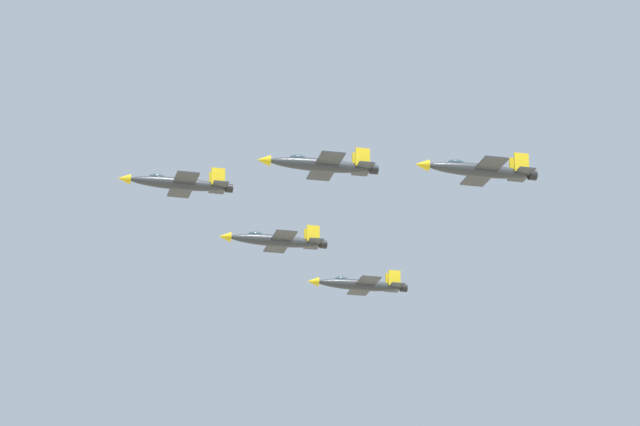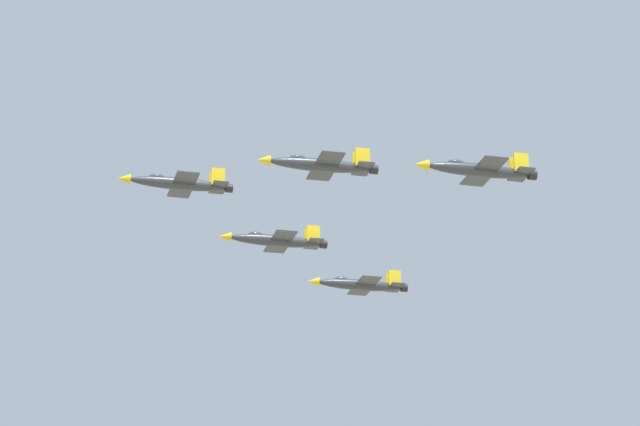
% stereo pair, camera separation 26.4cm
% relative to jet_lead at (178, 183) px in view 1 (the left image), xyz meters
% --- Properties ---
extents(jet_lead, '(9.62, 15.14, 3.22)m').
position_rel_jet_lead_xyz_m(jet_lead, '(0.00, 0.00, 0.00)').
color(jet_lead, '#2D3338').
extents(jet_left_wingman, '(9.81, 15.35, 3.28)m').
position_rel_jet_lead_xyz_m(jet_left_wingman, '(-17.07, -12.26, -1.26)').
color(jet_left_wingman, '#2D3338').
extents(jet_right_wingman, '(9.87, 15.49, 3.30)m').
position_rel_jet_lead_xyz_m(jet_right_wingman, '(9.35, -18.82, -1.98)').
color(jet_right_wingman, '#2D3338').
extents(jet_left_outer, '(9.54, 15.01, 3.19)m').
position_rel_jet_lead_xyz_m(jet_left_outer, '(-34.14, -24.52, -5.82)').
color(jet_left_outer, '#2D3338').
extents(jet_right_outer, '(9.89, 15.51, 3.30)m').
position_rel_jet_lead_xyz_m(jet_right_outer, '(18.70, -37.65, -3.16)').
color(jet_right_outer, '#2D3338').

